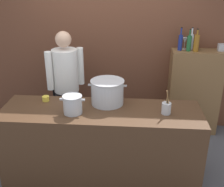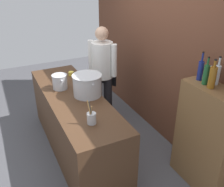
# 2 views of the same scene
# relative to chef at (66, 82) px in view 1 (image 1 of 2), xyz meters

# --- Properties ---
(ground_plane) EXTENTS (8.00, 8.00, 0.00)m
(ground_plane) POSITION_rel_chef_xyz_m (0.56, -0.69, -0.96)
(ground_plane) COLOR #4C4C51
(brick_back_panel) EXTENTS (4.40, 0.10, 3.00)m
(brick_back_panel) POSITION_rel_chef_xyz_m (0.56, 0.71, 0.54)
(brick_back_panel) COLOR brown
(brick_back_panel) RESTS_ON ground_plane
(prep_counter) EXTENTS (2.31, 0.70, 0.90)m
(prep_counter) POSITION_rel_chef_xyz_m (0.56, -0.69, -0.51)
(prep_counter) COLOR #472D1C
(prep_counter) RESTS_ON ground_plane
(bar_cabinet) EXTENTS (0.76, 0.32, 1.31)m
(bar_cabinet) POSITION_rel_chef_xyz_m (1.85, 0.50, -0.31)
(bar_cabinet) COLOR brown
(bar_cabinet) RESTS_ON ground_plane
(chef) EXTENTS (0.46, 0.41, 1.66)m
(chef) POSITION_rel_chef_xyz_m (0.00, 0.00, 0.00)
(chef) COLOR black
(chef) RESTS_ON ground_plane
(stockpot_large) EXTENTS (0.46, 0.40, 0.29)m
(stockpot_large) POSITION_rel_chef_xyz_m (0.62, -0.50, 0.08)
(stockpot_large) COLOR #B7BABF
(stockpot_large) RESTS_ON prep_counter
(stockpot_small) EXTENTS (0.28, 0.22, 0.21)m
(stockpot_small) POSITION_rel_chef_xyz_m (0.25, -0.78, 0.04)
(stockpot_small) COLOR #B7BABF
(stockpot_small) RESTS_ON prep_counter
(utensil_crock) EXTENTS (0.10, 0.10, 0.29)m
(utensil_crock) POSITION_rel_chef_xyz_m (1.29, -0.72, 0.01)
(utensil_crock) COLOR #B7BABF
(utensil_crock) RESTS_ON prep_counter
(butter_jar) EXTENTS (0.08, 0.08, 0.06)m
(butter_jar) POSITION_rel_chef_xyz_m (-0.14, -0.49, -0.03)
(butter_jar) COLOR yellow
(butter_jar) RESTS_ON prep_counter
(wine_bottle_amber) EXTENTS (0.08, 0.08, 0.32)m
(wine_bottle_amber) POSITION_rel_chef_xyz_m (1.80, 0.47, 0.47)
(wine_bottle_amber) COLOR #8C5919
(wine_bottle_amber) RESTS_ON bar_cabinet
(wine_bottle_green) EXTENTS (0.06, 0.06, 0.31)m
(wine_bottle_green) POSITION_rel_chef_xyz_m (1.70, 0.48, 0.46)
(wine_bottle_green) COLOR #1E592D
(wine_bottle_green) RESTS_ON bar_cabinet
(wine_bottle_cobalt) EXTENTS (0.06, 0.06, 0.33)m
(wine_bottle_cobalt) POSITION_rel_chef_xyz_m (1.58, 0.51, 0.46)
(wine_bottle_cobalt) COLOR navy
(wine_bottle_cobalt) RESTS_ON bar_cabinet
(wine_bottle_clear) EXTENTS (0.06, 0.06, 0.32)m
(wine_bottle_clear) POSITION_rel_chef_xyz_m (1.75, 0.59, 0.46)
(wine_bottle_clear) COLOR silver
(wine_bottle_clear) RESTS_ON bar_cabinet
(wine_glass_wide) EXTENTS (0.07, 0.07, 0.17)m
(wine_glass_wide) POSITION_rel_chef_xyz_m (1.65, 0.57, 0.47)
(wine_glass_wide) COLOR silver
(wine_glass_wide) RESTS_ON bar_cabinet
(spice_tin_silver) EXTENTS (0.09, 0.09, 0.10)m
(spice_tin_silver) POSITION_rel_chef_xyz_m (2.16, 0.51, 0.40)
(spice_tin_silver) COLOR #B2B2B7
(spice_tin_silver) RESTS_ON bar_cabinet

